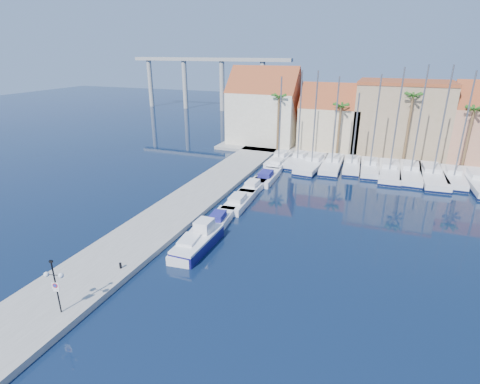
# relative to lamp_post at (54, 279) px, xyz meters

# --- Properties ---
(ground) EXTENTS (260.00, 260.00, 0.00)m
(ground) POSITION_rel_lamp_post_xyz_m (7.34, 4.16, -3.06)
(ground) COLOR black
(ground) RESTS_ON ground
(quay_west) EXTENTS (6.00, 77.00, 0.50)m
(quay_west) POSITION_rel_lamp_post_xyz_m (-1.66, 17.66, -2.81)
(quay_west) COLOR gray
(quay_west) RESTS_ON ground
(shore_north) EXTENTS (54.00, 16.00, 0.50)m
(shore_north) POSITION_rel_lamp_post_xyz_m (17.34, 52.16, -2.81)
(shore_north) COLOR gray
(shore_north) RESTS_ON ground
(lamp_post) EXTENTS (1.30, 0.60, 3.91)m
(lamp_post) POSITION_rel_lamp_post_xyz_m (0.00, 0.00, 0.00)
(lamp_post) COLOR black
(lamp_post) RESTS_ON quay_west
(bollard) EXTENTS (0.19, 0.19, 0.47)m
(bollard) POSITION_rel_lamp_post_xyz_m (0.25, 5.74, -2.33)
(bollard) COLOR black
(bollard) RESTS_ON quay_west
(fishing_boat) EXTENTS (2.19, 6.40, 2.23)m
(fishing_boat) POSITION_rel_lamp_post_xyz_m (4.10, 11.65, -2.32)
(fishing_boat) COLOR #100D51
(fishing_boat) RESTS_ON ground
(motorboat_west_0) EXTENTS (2.65, 6.48, 1.40)m
(motorboat_west_0) POSITION_rel_lamp_post_xyz_m (3.63, 11.15, -2.56)
(motorboat_west_0) COLOR white
(motorboat_west_0) RESTS_ON ground
(motorboat_west_1) EXTENTS (2.32, 5.73, 1.40)m
(motorboat_west_1) POSITION_rel_lamp_post_xyz_m (3.76, 16.82, -2.56)
(motorboat_west_1) COLOR white
(motorboat_west_1) RESTS_ON ground
(motorboat_west_2) EXTENTS (2.35, 6.62, 1.40)m
(motorboat_west_2) POSITION_rel_lamp_post_xyz_m (3.83, 22.01, -2.56)
(motorboat_west_2) COLOR white
(motorboat_west_2) RESTS_ON ground
(motorboat_west_3) EXTENTS (2.01, 6.05, 1.40)m
(motorboat_west_3) POSITION_rel_lamp_post_xyz_m (3.75, 27.28, -2.56)
(motorboat_west_3) COLOR white
(motorboat_west_3) RESTS_ON ground
(motorboat_west_4) EXTENTS (2.41, 7.06, 1.40)m
(motorboat_west_4) POSITION_rel_lamp_post_xyz_m (4.12, 31.55, -2.56)
(motorboat_west_4) COLOR white
(motorboat_west_4) RESTS_ON ground
(motorboat_west_5) EXTENTS (2.29, 6.47, 1.40)m
(motorboat_west_5) POSITION_rel_lamp_post_xyz_m (3.98, 37.80, -2.56)
(motorboat_west_5) COLOR white
(motorboat_west_5) RESTS_ON ground
(sailboat_0) EXTENTS (2.49, 8.97, 12.97)m
(sailboat_0) POSITION_rel_lamp_post_xyz_m (3.47, 40.10, -2.45)
(sailboat_0) COLOR white
(sailboat_0) RESTS_ON ground
(sailboat_1) EXTENTS (3.01, 8.94, 13.85)m
(sailboat_1) POSITION_rel_lamp_post_xyz_m (6.24, 41.01, -2.43)
(sailboat_1) COLOR white
(sailboat_1) RESTS_ON ground
(sailboat_2) EXTENTS (3.77, 11.16, 13.93)m
(sailboat_2) POSITION_rel_lamp_post_xyz_m (8.71, 39.91, -2.48)
(sailboat_2) COLOR white
(sailboat_2) RESTS_ON ground
(sailboat_3) EXTENTS (2.96, 10.22, 13.19)m
(sailboat_3) POSITION_rel_lamp_post_xyz_m (11.47, 40.50, -2.47)
(sailboat_3) COLOR white
(sailboat_3) RESTS_ON ground
(sailboat_4) EXTENTS (2.84, 8.80, 11.03)m
(sailboat_4) POSITION_rel_lamp_post_xyz_m (14.24, 41.13, -2.48)
(sailboat_4) COLOR white
(sailboat_4) RESTS_ON ground
(sailboat_5) EXTENTS (3.04, 9.42, 13.58)m
(sailboat_5) POSITION_rel_lamp_post_xyz_m (16.80, 40.87, -2.45)
(sailboat_5) COLOR white
(sailboat_5) RESTS_ON ground
(sailboat_6) EXTENTS (3.12, 10.88, 14.52)m
(sailboat_6) POSITION_rel_lamp_post_xyz_m (19.48, 40.12, -2.47)
(sailboat_6) COLOR white
(sailboat_6) RESTS_ON ground
(sailboat_7) EXTENTS (3.10, 10.96, 14.85)m
(sailboat_7) POSITION_rel_lamp_post_xyz_m (22.23, 40.39, -2.46)
(sailboat_7) COLOR white
(sailboat_7) RESTS_ON ground
(sailboat_8) EXTENTS (3.79, 11.91, 14.89)m
(sailboat_8) POSITION_rel_lamp_post_xyz_m (24.90, 40.19, -2.48)
(sailboat_8) COLOR white
(sailboat_8) RESTS_ON ground
(sailboat_9) EXTENTS (2.59, 9.53, 14.25)m
(sailboat_9) POSITION_rel_lamp_post_xyz_m (27.52, 40.36, -2.45)
(sailboat_9) COLOR white
(sailboat_9) RESTS_ON ground
(sailboat_10) EXTENTS (3.88, 12.03, 13.18)m
(sailboat_10) POSITION_rel_lamp_post_xyz_m (30.43, 39.38, -2.50)
(sailboat_10) COLOR white
(sailboat_10) RESTS_ON ground
(building_0) EXTENTS (12.30, 9.00, 13.50)m
(building_0) POSITION_rel_lamp_post_xyz_m (-2.66, 51.16, 3.46)
(building_0) COLOR beige
(building_0) RESTS_ON shore_north
(building_1) EXTENTS (10.30, 8.00, 11.00)m
(building_1) POSITION_rel_lamp_post_xyz_m (9.34, 51.16, 2.23)
(building_1) COLOR #C9B08E
(building_1) RESTS_ON shore_north
(building_2) EXTENTS (14.20, 10.20, 11.50)m
(building_2) POSITION_rel_lamp_post_xyz_m (20.34, 52.16, 3.19)
(building_2) COLOR #9A835F
(building_2) RESTS_ON shore_north
(palm_0) EXTENTS (2.60, 2.60, 10.15)m
(palm_0) POSITION_rel_lamp_post_xyz_m (1.34, 46.16, 6.01)
(palm_0) COLOR brown
(palm_0) RESTS_ON shore_north
(palm_1) EXTENTS (2.60, 2.60, 9.15)m
(palm_1) POSITION_rel_lamp_post_xyz_m (11.34, 46.16, 5.07)
(palm_1) COLOR brown
(palm_1) RESTS_ON shore_north
(palm_2) EXTENTS (2.60, 2.60, 11.15)m
(palm_2) POSITION_rel_lamp_post_xyz_m (21.34, 46.16, 6.95)
(palm_2) COLOR brown
(palm_2) RESTS_ON shore_north
(palm_3) EXTENTS (2.60, 2.60, 9.65)m
(palm_3) POSITION_rel_lamp_post_xyz_m (29.34, 46.16, 5.54)
(palm_3) COLOR brown
(palm_3) RESTS_ON shore_north
(viaduct) EXTENTS (48.00, 2.20, 14.45)m
(viaduct) POSITION_rel_lamp_post_xyz_m (-31.73, 86.16, 7.18)
(viaduct) COLOR #9E9E99
(viaduct) RESTS_ON ground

